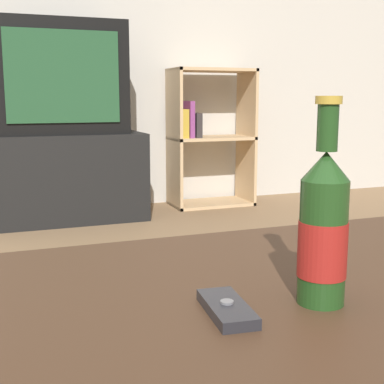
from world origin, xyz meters
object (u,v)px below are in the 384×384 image
(television, at_px, (59,78))
(beer_bottle, at_px, (323,229))
(tv_stand, at_px, (63,177))
(bookshelf, at_px, (207,135))
(cell_phone, at_px, (227,308))

(television, bearing_deg, beer_bottle, -90.05)
(tv_stand, xyz_separation_m, television, (0.00, -0.00, 0.58))
(bookshelf, distance_m, cell_phone, 2.98)
(cell_phone, bearing_deg, television, 93.17)
(beer_bottle, bearing_deg, cell_phone, 176.26)
(tv_stand, distance_m, television, 0.58)
(television, bearing_deg, tv_stand, 90.00)
(bookshelf, xyz_separation_m, cell_phone, (-1.10, -2.77, -0.01))
(tv_stand, height_order, bookshelf, bookshelf)
(television, height_order, bookshelf, television)
(beer_bottle, height_order, cell_phone, beer_bottle)
(tv_stand, relative_size, beer_bottle, 3.60)
(television, distance_m, cell_phone, 2.69)
(tv_stand, distance_m, cell_phone, 2.68)
(television, relative_size, bookshelf, 0.82)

